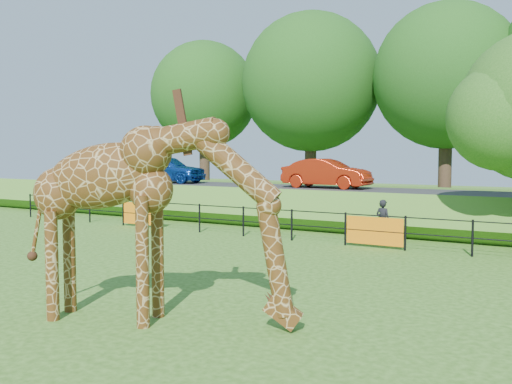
% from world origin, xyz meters
% --- Properties ---
extents(ground, '(90.00, 90.00, 0.00)m').
position_xyz_m(ground, '(0.00, 0.00, 0.00)').
color(ground, '#2F5916').
rests_on(ground, ground).
extents(giraffe, '(5.23, 2.53, 3.71)m').
position_xyz_m(giraffe, '(2.38, -1.78, 1.85)').
color(giraffe, '#533011').
rests_on(giraffe, ground).
extents(perimeter_fence, '(28.07, 0.10, 1.10)m').
position_xyz_m(perimeter_fence, '(0.00, 8.00, 0.55)').
color(perimeter_fence, black).
rests_on(perimeter_fence, ground).
extents(embankment, '(40.00, 9.00, 1.30)m').
position_xyz_m(embankment, '(0.00, 15.50, 0.65)').
color(embankment, '#2F5916').
rests_on(embankment, ground).
extents(road, '(40.00, 5.00, 0.12)m').
position_xyz_m(road, '(0.00, 14.00, 1.36)').
color(road, '#2C2C2E').
rests_on(road, embankment).
extents(car_blue, '(4.59, 2.28, 1.50)m').
position_xyz_m(car_blue, '(-11.14, 14.54, 2.17)').
color(car_blue, '#1343A1').
rests_on(car_blue, road).
extents(car_red, '(4.15, 1.53, 1.36)m').
position_xyz_m(car_red, '(-1.72, 14.78, 2.10)').
color(car_red, '#B2240C').
rests_on(car_red, road).
extents(visitor, '(0.60, 0.46, 1.46)m').
position_xyz_m(visitor, '(2.82, 9.37, 0.73)').
color(visitor, black).
rests_on(visitor, ground).
extents(bg_tree_line, '(37.30, 8.80, 11.82)m').
position_xyz_m(bg_tree_line, '(1.89, 22.00, 7.19)').
color(bg_tree_line, black).
rests_on(bg_tree_line, ground).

